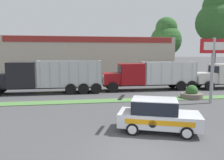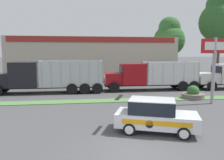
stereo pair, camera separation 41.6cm
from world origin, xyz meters
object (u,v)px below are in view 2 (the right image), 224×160
(rally_car, at_px, (155,115))
(dump_truck_lead, at_px, (143,76))
(dump_truck_mid, at_px, (37,77))
(stone_planter, at_px, (193,94))
(store_sign_post, at_px, (214,58))

(rally_car, bearing_deg, dump_truck_lead, 77.32)
(dump_truck_mid, height_order, stone_planter, dump_truck_mid)
(dump_truck_lead, xyz_separation_m, dump_truck_mid, (-11.65, -0.42, 0.07))
(dump_truck_lead, relative_size, stone_planter, 5.26)
(rally_car, relative_size, stone_planter, 2.29)
(store_sign_post, bearing_deg, dump_truck_lead, 118.10)
(store_sign_post, xyz_separation_m, stone_planter, (-0.54, 2.22, -3.41))
(dump_truck_mid, bearing_deg, dump_truck_lead, 2.07)
(dump_truck_lead, bearing_deg, stone_planter, -56.70)
(dump_truck_mid, bearing_deg, stone_planter, -17.70)
(stone_planter, bearing_deg, dump_truck_lead, 123.30)
(dump_truck_mid, height_order, rally_car, dump_truck_mid)
(dump_truck_lead, height_order, store_sign_post, store_sign_post)
(dump_truck_mid, distance_m, store_sign_post, 17.27)
(stone_planter, bearing_deg, rally_car, -128.63)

